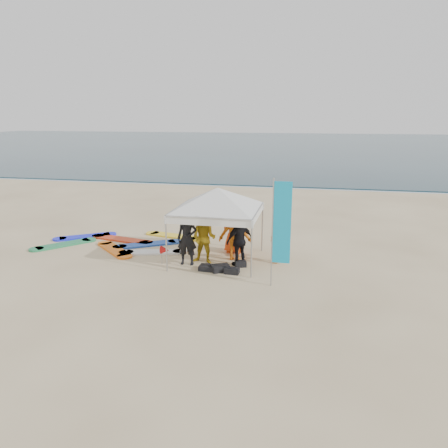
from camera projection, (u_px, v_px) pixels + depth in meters
name	position (u px, v px, depth m)	size (l,w,h in m)	color
ground	(176.00, 282.00, 13.16)	(120.00, 120.00, 0.00)	beige
ocean	(291.00, 145.00, 70.08)	(160.00, 84.00, 0.08)	#0C2633
shoreline_foam	(257.00, 186.00, 30.43)	(160.00, 1.20, 0.01)	silver
person_black_a	(187.00, 238.00, 14.48)	(0.66, 0.43, 1.82)	black
person_yellow	(204.00, 238.00, 14.63)	(0.84, 0.65, 1.73)	gold
person_orange_a	(235.00, 234.00, 14.96)	(1.20, 0.69, 1.85)	#C65D11
person_black_b	(240.00, 241.00, 14.37)	(1.01, 0.42, 1.72)	black
person_orange_b	(234.00, 227.00, 15.70)	(0.94, 0.61, 1.92)	#E84714
person_seated	(275.00, 248.00, 14.79)	(0.91, 0.29, 0.98)	orange
canopy_tent	(217.00, 188.00, 14.45)	(3.86, 3.86, 2.91)	#A5A5A8
feather_flag	(281.00, 224.00, 12.36)	(0.54, 0.04, 3.19)	#A5A5A8
marker_pennant	(165.00, 250.00, 14.58)	(0.28, 0.28, 0.64)	#A5A5A8
gear_pile	(222.00, 268.00, 14.06)	(1.48, 1.06, 0.22)	black
surfboard_spread	(123.00, 243.00, 16.99)	(5.74, 3.56, 0.07)	#1C24F1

